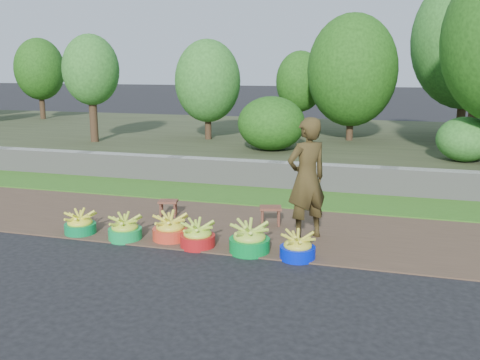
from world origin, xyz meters
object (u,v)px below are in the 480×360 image
(basin_a, at_px, (80,224))
(basin_c, at_px, (170,229))
(basin_f, at_px, (298,247))
(basin_b, at_px, (125,229))
(stool_right, at_px, (271,210))
(stool_left, at_px, (168,204))
(basin_d, at_px, (198,236))
(vendor_woman, at_px, (307,178))
(basin_e, at_px, (249,239))

(basin_a, relative_size, basin_c, 0.90)
(basin_f, bearing_deg, basin_a, 178.19)
(basin_b, bearing_deg, basin_c, 14.22)
(basin_f, distance_m, stool_right, 1.48)
(basin_f, bearing_deg, basin_c, 173.26)
(stool_right, bearing_deg, stool_left, 179.78)
(basin_c, height_order, basin_f, basin_c)
(basin_d, relative_size, vendor_woman, 0.28)
(stool_right, bearing_deg, basin_a, -155.29)
(basin_a, relative_size, basin_b, 0.96)
(basin_d, height_order, basin_f, basin_d)
(basin_e, relative_size, stool_right, 1.40)
(basin_b, distance_m, stool_left, 1.27)
(stool_left, bearing_deg, stool_right, -0.22)
(basin_a, relative_size, stool_right, 1.18)
(basin_a, height_order, basin_f, same)
(basin_b, bearing_deg, basin_e, -0.16)
(stool_left, distance_m, stool_right, 1.74)
(basin_a, height_order, vendor_woman, vendor_woman)
(basin_b, height_order, basin_e, basin_e)
(stool_left, bearing_deg, basin_d, -51.45)
(basin_e, bearing_deg, basin_d, 179.66)
(stool_right, height_order, vendor_woman, vendor_woman)
(stool_left, distance_m, vendor_woman, 2.51)
(stool_left, relative_size, vendor_woman, 0.20)
(basin_c, xyz_separation_m, basin_f, (1.90, -0.22, -0.02))
(basin_c, bearing_deg, basin_a, -175.16)
(basin_e, bearing_deg, basin_f, -4.86)
(basin_a, distance_m, basin_b, 0.77)
(basin_c, distance_m, basin_d, 0.51)
(basin_a, xyz_separation_m, basin_b, (0.77, -0.04, 0.01))
(basin_a, height_order, stool_right, basin_a)
(basin_c, bearing_deg, basin_e, -7.76)
(basin_b, height_order, stool_left, basin_b)
(basin_e, height_order, basin_f, basin_e)
(basin_a, height_order, basin_b, basin_b)
(basin_b, xyz_separation_m, stool_left, (0.12, 1.26, 0.07))
(basin_c, xyz_separation_m, vendor_woman, (1.85, 0.64, 0.72))
(basin_a, height_order, basin_d, basin_d)
(basin_e, bearing_deg, vendor_woman, 52.31)
(basin_b, distance_m, basin_f, 2.54)
(basin_d, relative_size, basin_f, 1.05)
(basin_b, relative_size, basin_d, 0.99)
(stool_left, bearing_deg, basin_b, -95.33)
(basin_d, xyz_separation_m, basin_e, (0.75, -0.00, 0.02))
(basin_a, height_order, basin_e, basin_e)
(basin_b, bearing_deg, basin_d, -0.04)
(basin_a, bearing_deg, stool_left, 53.90)
(basin_a, xyz_separation_m, stool_right, (2.63, 1.21, 0.10))
(basin_b, distance_m, basin_e, 1.87)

